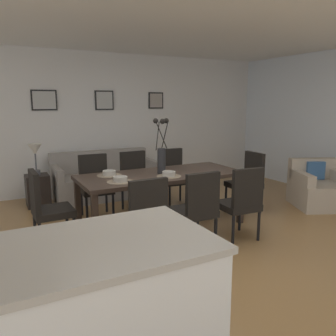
{
  "coord_description": "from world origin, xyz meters",
  "views": [
    {
      "loc": [
        -1.93,
        -3.2,
        1.68
      ],
      "look_at": [
        0.35,
        1.06,
        0.75
      ],
      "focal_mm": 36.7,
      "sensor_mm": 36.0,
      "label": 1
    }
  ],
  "objects_px": {
    "dining_table": "(162,179)",
    "dining_chair_mid_right": "(173,174)",
    "bowl_near_left": "(120,179)",
    "framed_picture_right": "(156,100)",
    "dining_chair_mid_left": "(241,200)",
    "framed_picture_center": "(104,100)",
    "side_table": "(38,190)",
    "bowl_far_left": "(169,173)",
    "dining_chair_head_west": "(46,205)",
    "dining_chair_far_left": "(197,206)",
    "framed_picture_left": "(44,100)",
    "bowl_near_right": "(109,173)",
    "sofa": "(105,181)",
    "dining_chair_head_east": "(248,179)",
    "centerpiece_vase": "(161,153)",
    "dining_chair_near_right": "(95,183)",
    "dining_chair_far_right": "(136,178)",
    "dining_chair_near_left": "(144,215)",
    "table_lamp": "(35,152)",
    "armchair": "(319,189)"
  },
  "relations": [
    {
      "from": "sofa",
      "to": "framed_picture_left",
      "type": "relative_size",
      "value": 4.22
    },
    {
      "from": "dining_chair_far_left",
      "to": "bowl_far_left",
      "type": "bearing_deg",
      "value": 92.43
    },
    {
      "from": "dining_chair_head_east",
      "to": "bowl_far_left",
      "type": "height_order",
      "value": "dining_chair_head_east"
    },
    {
      "from": "dining_chair_far_left",
      "to": "bowl_far_left",
      "type": "relative_size",
      "value": 5.41
    },
    {
      "from": "side_table",
      "to": "framed_picture_center",
      "type": "distance_m",
      "value": 2.07
    },
    {
      "from": "bowl_near_right",
      "to": "bowl_far_left",
      "type": "relative_size",
      "value": 1.0
    },
    {
      "from": "dining_table",
      "to": "bowl_near_left",
      "type": "xyz_separation_m",
      "value": [
        -0.66,
        -0.21,
        0.11
      ]
    },
    {
      "from": "framed_picture_right",
      "to": "dining_chair_far_left",
      "type": "bearing_deg",
      "value": -108.2
    },
    {
      "from": "dining_chair_mid_left",
      "to": "sofa",
      "type": "distance_m",
      "value": 2.9
    },
    {
      "from": "bowl_near_left",
      "to": "table_lamp",
      "type": "height_order",
      "value": "table_lamp"
    },
    {
      "from": "framed_picture_center",
      "to": "framed_picture_right",
      "type": "distance_m",
      "value": 1.08
    },
    {
      "from": "dining_chair_far_left",
      "to": "dining_chair_far_right",
      "type": "xyz_separation_m",
      "value": [
        -0.04,
        1.71,
        0.0
      ]
    },
    {
      "from": "dining_chair_head_west",
      "to": "framed_picture_right",
      "type": "distance_m",
      "value": 3.7
    },
    {
      "from": "framed_picture_center",
      "to": "framed_picture_right",
      "type": "height_order",
      "value": "framed_picture_center"
    },
    {
      "from": "dining_chair_near_right",
      "to": "dining_table",
      "type": "bearing_deg",
      "value": -51.99
    },
    {
      "from": "centerpiece_vase",
      "to": "armchair",
      "type": "distance_m",
      "value": 2.83
    },
    {
      "from": "bowl_near_left",
      "to": "bowl_far_left",
      "type": "height_order",
      "value": "same"
    },
    {
      "from": "centerpiece_vase",
      "to": "bowl_near_left",
      "type": "height_order",
      "value": "centerpiece_vase"
    },
    {
      "from": "dining_table",
      "to": "framed_picture_right",
      "type": "xyz_separation_m",
      "value": [
        1.08,
        2.37,
        1.05
      ]
    },
    {
      "from": "dining_table",
      "to": "dining_chair_mid_right",
      "type": "distance_m",
      "value": 1.09
    },
    {
      "from": "dining_chair_mid_left",
      "to": "bowl_near_left",
      "type": "bearing_deg",
      "value": 152.42
    },
    {
      "from": "dining_chair_head_east",
      "to": "framed_picture_center",
      "type": "bearing_deg",
      "value": 122.33
    },
    {
      "from": "dining_table",
      "to": "centerpiece_vase",
      "type": "height_order",
      "value": "centerpiece_vase"
    },
    {
      "from": "dining_chair_far_left",
      "to": "sofa",
      "type": "xyz_separation_m",
      "value": [
        -0.21,
        2.73,
        -0.23
      ]
    },
    {
      "from": "dining_chair_mid_left",
      "to": "dining_chair_head_west",
      "type": "relative_size",
      "value": 1.0
    },
    {
      "from": "dining_chair_far_right",
      "to": "framed_picture_left",
      "type": "xyz_separation_m",
      "value": [
        -1.07,
        1.51,
        1.21
      ]
    },
    {
      "from": "dining_chair_near_left",
      "to": "dining_chair_mid_right",
      "type": "relative_size",
      "value": 1.0
    },
    {
      "from": "dining_chair_far_right",
      "to": "sofa",
      "type": "height_order",
      "value": "dining_chair_far_right"
    },
    {
      "from": "dining_chair_mid_right",
      "to": "centerpiece_vase",
      "type": "distance_m",
      "value": 1.19
    },
    {
      "from": "bowl_near_left",
      "to": "dining_chair_near_left",
      "type": "bearing_deg",
      "value": -88.05
    },
    {
      "from": "dining_chair_head_east",
      "to": "bowl_far_left",
      "type": "relative_size",
      "value": 5.41
    },
    {
      "from": "centerpiece_vase",
      "to": "bowl_near_left",
      "type": "bearing_deg",
      "value": -162.47
    },
    {
      "from": "dining_chair_head_east",
      "to": "dining_chair_near_right",
      "type": "bearing_deg",
      "value": 158.34
    },
    {
      "from": "dining_chair_far_left",
      "to": "dining_chair_mid_right",
      "type": "xyz_separation_m",
      "value": [
        0.63,
        1.7,
        0.0
      ]
    },
    {
      "from": "dining_table",
      "to": "dining_chair_mid_right",
      "type": "xyz_separation_m",
      "value": [
        0.65,
        0.86,
        -0.16
      ]
    },
    {
      "from": "dining_chair_far_right",
      "to": "dining_chair_mid_left",
      "type": "bearing_deg",
      "value": -69.68
    },
    {
      "from": "dining_chair_far_left",
      "to": "framed_picture_left",
      "type": "bearing_deg",
      "value": 109.07
    },
    {
      "from": "dining_chair_head_west",
      "to": "side_table",
      "type": "distance_m",
      "value": 1.81
    },
    {
      "from": "centerpiece_vase",
      "to": "bowl_near_right",
      "type": "relative_size",
      "value": 4.32
    },
    {
      "from": "armchair",
      "to": "framed_picture_right",
      "type": "distance_m",
      "value": 3.49
    },
    {
      "from": "bowl_near_right",
      "to": "sofa",
      "type": "distance_m",
      "value": 1.82
    },
    {
      "from": "centerpiece_vase",
      "to": "framed_picture_right",
      "type": "distance_m",
      "value": 2.69
    },
    {
      "from": "dining_chair_near_right",
      "to": "table_lamp",
      "type": "distance_m",
      "value": 1.23
    },
    {
      "from": "dining_chair_mid_right",
      "to": "side_table",
      "type": "xyz_separation_m",
      "value": [
        -2.02,
        0.94,
        -0.25
      ]
    },
    {
      "from": "dining_table",
      "to": "dining_chair_mid_right",
      "type": "height_order",
      "value": "dining_chair_mid_right"
    },
    {
      "from": "centerpiece_vase",
      "to": "sofa",
      "type": "distance_m",
      "value": 2.04
    },
    {
      "from": "table_lamp",
      "to": "framed_picture_right",
      "type": "height_order",
      "value": "framed_picture_right"
    },
    {
      "from": "centerpiece_vase",
      "to": "framed_picture_right",
      "type": "bearing_deg",
      "value": 65.44
    },
    {
      "from": "bowl_near_left",
      "to": "framed_picture_right",
      "type": "relative_size",
      "value": 0.52
    },
    {
      "from": "dining_chair_mid_left",
      "to": "framed_picture_center",
      "type": "distance_m",
      "value": 3.53
    }
  ]
}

